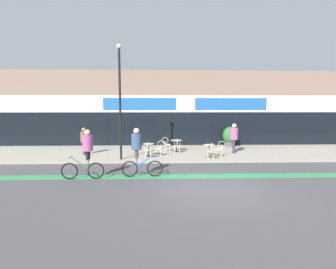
% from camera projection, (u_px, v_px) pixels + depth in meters
% --- Properties ---
extents(ground_plane, '(120.00, 120.00, 0.00)m').
position_uv_depth(ground_plane, '(212.00, 191.00, 9.23)').
color(ground_plane, '#424244').
extents(sidewalk_slab, '(40.00, 5.50, 0.12)m').
position_uv_depth(sidewalk_slab, '(189.00, 153.00, 16.43)').
color(sidewalk_slab, gray).
rests_on(sidewalk_slab, ground).
extents(storefront_facade, '(40.00, 4.06, 5.50)m').
position_uv_depth(storefront_facade, '(183.00, 109.00, 20.82)').
color(storefront_facade, '#7F6656').
rests_on(storefront_facade, ground).
extents(bike_lane_stripe, '(36.00, 0.70, 0.01)m').
position_uv_depth(bike_lane_stripe, '(203.00, 176.00, 11.15)').
color(bike_lane_stripe, '#2D844C').
rests_on(bike_lane_stripe, ground).
extents(bistro_table_0, '(0.65, 0.65, 0.72)m').
position_uv_depth(bistro_table_0, '(149.00, 147.00, 14.92)').
color(bistro_table_0, black).
rests_on(bistro_table_0, sidewalk_slab).
extents(bistro_table_1, '(0.71, 0.71, 0.72)m').
position_uv_depth(bistro_table_1, '(176.00, 143.00, 16.45)').
color(bistro_table_1, black).
rests_on(bistro_table_1, sidewalk_slab).
extents(bistro_table_2, '(0.61, 0.61, 0.70)m').
position_uv_depth(bistro_table_2, '(209.00, 148.00, 14.65)').
color(bistro_table_2, black).
rests_on(bistro_table_2, sidewalk_slab).
extents(cafe_chair_0_near, '(0.43, 0.59, 0.90)m').
position_uv_depth(cafe_chair_0_near, '(148.00, 149.00, 14.29)').
color(cafe_chair_0_near, beige).
rests_on(cafe_chair_0_near, sidewalk_slab).
extents(cafe_chair_0_side, '(0.58, 0.41, 0.90)m').
position_uv_depth(cafe_chair_0_side, '(160.00, 147.00, 14.93)').
color(cafe_chair_0_side, beige).
rests_on(cafe_chair_0_side, sidewalk_slab).
extents(cafe_chair_1_near, '(0.41, 0.58, 0.90)m').
position_uv_depth(cafe_chair_1_near, '(177.00, 145.00, 15.83)').
color(cafe_chair_1_near, beige).
rests_on(cafe_chair_1_near, sidewalk_slab).
extents(cafe_chair_1_side, '(0.58, 0.40, 0.90)m').
position_uv_depth(cafe_chair_1_side, '(167.00, 143.00, 16.43)').
color(cafe_chair_1_side, beige).
rests_on(cafe_chair_1_side, sidewalk_slab).
extents(cafe_chair_2_near, '(0.43, 0.59, 0.90)m').
position_uv_depth(cafe_chair_2_near, '(211.00, 150.00, 14.03)').
color(cafe_chair_2_near, beige).
rests_on(cafe_chair_2_near, sidewalk_slab).
extents(cafe_chair_2_side, '(0.58, 0.41, 0.90)m').
position_uv_depth(cafe_chair_2_side, '(220.00, 148.00, 14.67)').
color(cafe_chair_2_side, beige).
rests_on(cafe_chair_2_side, sidewalk_slab).
extents(planter_pot, '(1.00, 1.00, 1.40)m').
position_uv_depth(planter_pot, '(230.00, 136.00, 18.32)').
color(planter_pot, '#4C4C51').
rests_on(planter_pot, sidewalk_slab).
extents(lamp_post, '(0.26, 0.26, 6.03)m').
position_uv_depth(lamp_post, '(120.00, 95.00, 13.69)').
color(lamp_post, black).
rests_on(lamp_post, sidewalk_slab).
extents(cyclist_0, '(1.75, 0.48, 2.04)m').
position_uv_depth(cyclist_0, '(86.00, 151.00, 10.59)').
color(cyclist_0, black).
rests_on(cyclist_0, ground).
extents(cyclist_1, '(1.74, 0.48, 2.07)m').
position_uv_depth(cyclist_1, '(138.00, 149.00, 10.94)').
color(cyclist_1, black).
rests_on(cyclist_1, ground).
extents(pedestrian_near_end, '(0.47, 0.47, 1.60)m').
position_uv_depth(pedestrian_near_end, '(84.00, 139.00, 15.32)').
color(pedestrian_near_end, '#4C3D2D').
rests_on(pedestrian_near_end, sidewalk_slab).
extents(pedestrian_far_end, '(0.57, 0.57, 1.80)m').
position_uv_depth(pedestrian_far_end, '(234.00, 136.00, 15.89)').
color(pedestrian_far_end, '#382D47').
rests_on(pedestrian_far_end, sidewalk_slab).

